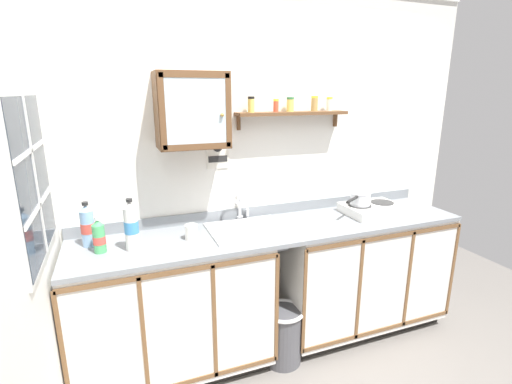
# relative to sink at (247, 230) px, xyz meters

# --- Properties ---
(floor) EXTENTS (5.86, 5.86, 0.00)m
(floor) POSITION_rel_sink_xyz_m (0.22, -0.38, -0.96)
(floor) COLOR slate
(floor) RESTS_ON ground
(back_wall) EXTENTS (3.46, 0.07, 2.69)m
(back_wall) POSITION_rel_sink_xyz_m (0.22, 0.27, 0.39)
(back_wall) COLOR silver
(back_wall) RESTS_ON ground
(side_wall_left) EXTENTS (0.05, 3.43, 2.69)m
(side_wall_left) POSITION_rel_sink_xyz_m (-1.23, -0.67, 0.38)
(side_wall_left) COLOR silver
(side_wall_left) RESTS_ON ground
(lower_cabinet_run) EXTENTS (1.29, 0.59, 0.94)m
(lower_cabinet_run) POSITION_rel_sink_xyz_m (-0.55, -0.04, -0.49)
(lower_cabinet_run) COLOR black
(lower_cabinet_run) RESTS_ON ground
(lower_cabinet_run_right) EXTENTS (1.37, 0.59, 0.94)m
(lower_cabinet_run_right) POSITION_rel_sink_xyz_m (0.96, -0.04, -0.49)
(lower_cabinet_run_right) COLOR black
(lower_cabinet_run_right) RESTS_ON ground
(countertop) EXTENTS (2.82, 0.61, 0.03)m
(countertop) POSITION_rel_sink_xyz_m (0.22, -0.04, -0.01)
(countertop) COLOR gray
(countertop) RESTS_ON lower_cabinet_run
(backsplash) EXTENTS (2.82, 0.02, 0.08)m
(backsplash) POSITION_rel_sink_xyz_m (0.22, 0.24, 0.05)
(backsplash) COLOR gray
(backsplash) RESTS_ON countertop
(sink) EXTENTS (0.53, 0.48, 0.44)m
(sink) POSITION_rel_sink_xyz_m (0.00, 0.00, 0.00)
(sink) COLOR silver
(sink) RESTS_ON countertop
(hot_plate_stove) EXTENTS (0.45, 0.34, 0.07)m
(hot_plate_stove) POSITION_rel_sink_xyz_m (1.05, -0.03, 0.04)
(hot_plate_stove) COLOR silver
(hot_plate_stove) RESTS_ON countertop
(saucepan) EXTENTS (0.30, 0.22, 0.10)m
(saucepan) POSITION_rel_sink_xyz_m (0.93, -0.00, 0.13)
(saucepan) COLOR silver
(saucepan) RESTS_ON hot_plate_stove
(bottle_water_blue_0) EXTENTS (0.08, 0.08, 0.28)m
(bottle_water_blue_0) POSITION_rel_sink_xyz_m (-1.02, 0.07, 0.14)
(bottle_water_blue_0) COLOR #8CB7E0
(bottle_water_blue_0) RESTS_ON countertop
(bottle_opaque_white_1) EXTENTS (0.08, 0.08, 0.32)m
(bottle_opaque_white_1) POSITION_rel_sink_xyz_m (-0.77, -0.09, 0.16)
(bottle_opaque_white_1) COLOR white
(bottle_opaque_white_1) RESTS_ON countertop
(bottle_soda_green_2) EXTENTS (0.07, 0.07, 0.22)m
(bottle_soda_green_2) POSITION_rel_sink_xyz_m (-0.95, -0.06, 0.11)
(bottle_soda_green_2) COLOR #4CB266
(bottle_soda_green_2) RESTS_ON countertop
(mug) EXTENTS (0.09, 0.11, 0.10)m
(mug) POSITION_rel_sink_xyz_m (-0.40, -0.05, 0.06)
(mug) COLOR white
(mug) RESTS_ON countertop
(wall_cabinet) EXTENTS (0.45, 0.29, 0.48)m
(wall_cabinet) POSITION_rel_sink_xyz_m (-0.33, 0.11, 0.82)
(wall_cabinet) COLOR brown
(spice_shelf) EXTENTS (0.86, 0.14, 0.23)m
(spice_shelf) POSITION_rel_sink_xyz_m (0.43, 0.18, 0.80)
(spice_shelf) COLOR brown
(warning_sign) EXTENTS (0.16, 0.01, 0.25)m
(warning_sign) POSITION_rel_sink_xyz_m (-0.13, 0.24, 0.53)
(warning_sign) COLOR silver
(window) EXTENTS (0.03, 0.77, 0.81)m
(window) POSITION_rel_sink_xyz_m (-1.20, -0.32, 0.54)
(window) COLOR #262D38
(trash_bin) EXTENTS (0.29, 0.29, 0.42)m
(trash_bin) POSITION_rel_sink_xyz_m (0.19, -0.23, -0.74)
(trash_bin) COLOR #4C4C51
(trash_bin) RESTS_ON ground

